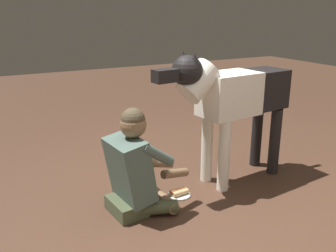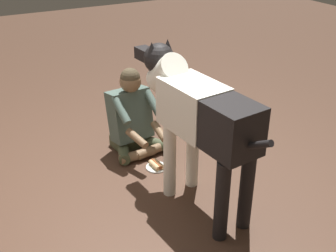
% 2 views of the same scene
% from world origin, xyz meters
% --- Properties ---
extents(ground_plane, '(15.18, 15.18, 0.00)m').
position_xyz_m(ground_plane, '(0.00, 0.00, 0.00)').
color(ground_plane, '#482F22').
extents(person_sitting_on_floor, '(0.68, 0.58, 0.88)m').
position_xyz_m(person_sitting_on_floor, '(0.68, -0.17, 0.36)').
color(person_sitting_on_floor, '#444D33').
rests_on(person_sitting_on_floor, ground).
extents(large_dog, '(1.62, 0.43, 1.27)m').
position_xyz_m(large_dog, '(-0.36, -0.28, 0.82)').
color(large_dog, white).
rests_on(large_dog, ground).
extents(hot_dog_on_plate, '(0.20, 0.20, 0.06)m').
position_xyz_m(hot_dog_on_plate, '(0.25, -0.22, 0.03)').
color(hot_dog_on_plate, silver).
rests_on(hot_dog_on_plate, ground).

